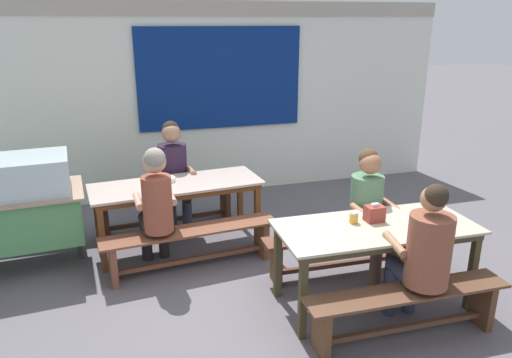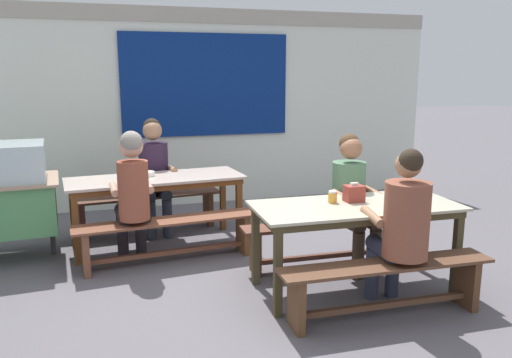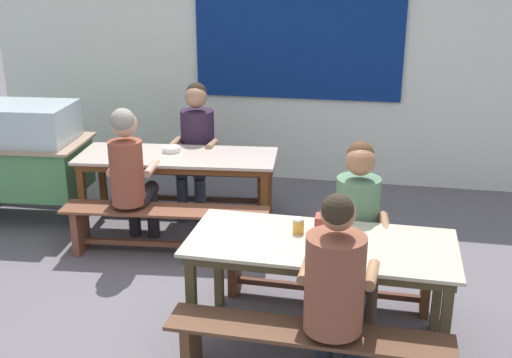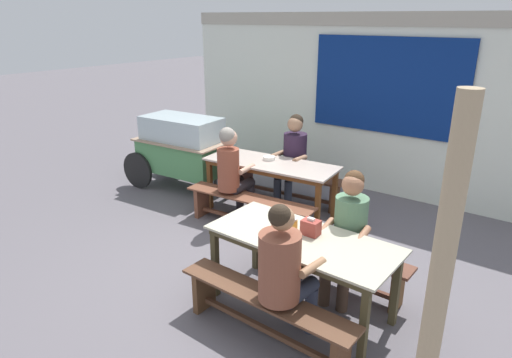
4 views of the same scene
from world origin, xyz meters
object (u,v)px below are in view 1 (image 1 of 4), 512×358
object	(u,v)px
person_left_back_turned	(156,202)
condiment_jar	(354,218)
dining_table_far	(177,190)
person_near_front	(424,251)
bench_far_back	(168,205)
bench_far_front	(191,243)
bench_near_back	(345,246)
food_cart	(4,206)
person_center_facing	(174,170)
bench_near_front	(406,307)
soup_bowl	(168,179)
tissue_box	(374,213)
person_right_near_table	(370,207)
dining_table_near	(376,233)

from	to	relation	value
person_left_back_turned	condiment_jar	bearing A→B (deg)	-32.87
dining_table_far	person_near_front	size ratio (longest dim) A/B	1.45
bench_far_back	bench_far_front	xyz separation A→B (m)	(0.10, -1.10, -0.01)
dining_table_far	bench_near_back	size ratio (longest dim) A/B	1.12
bench_near_back	food_cart	xyz separation A→B (m)	(-3.19, 1.07, 0.39)
person_center_facing	bench_near_front	bearing A→B (deg)	-62.02
soup_bowl	tissue_box	bearing A→B (deg)	-45.50
bench_near_back	person_center_facing	bearing A→B (deg)	132.60
person_near_front	person_center_facing	size ratio (longest dim) A/B	0.98
person_right_near_table	dining_table_far	bearing A→B (deg)	145.79
person_right_near_table	soup_bowl	size ratio (longest dim) A/B	7.53
bench_far_front	person_left_back_turned	bearing A→B (deg)	171.19
person_near_front	soup_bowl	bearing A→B (deg)	127.50
bench_far_front	person_right_near_table	world-z (taller)	person_right_near_table
bench_near_back	person_left_back_turned	bearing A→B (deg)	161.77
person_center_facing	person_right_near_table	distance (m)	2.34
bench_near_front	person_right_near_table	size ratio (longest dim) A/B	1.32
person_left_back_turned	dining_table_near	bearing A→B (deg)	-32.94
condiment_jar	food_cart	bearing A→B (deg)	153.39
person_near_front	bench_far_back	bearing A→B (deg)	121.86
dining_table_far	person_near_front	xyz separation A→B (m)	(1.61, -2.12, 0.05)
dining_table_far	bench_near_front	distance (m)	2.65
person_near_front	condiment_jar	xyz separation A→B (m)	(-0.29, 0.60, 0.08)
dining_table_far	person_near_front	world-z (taller)	person_near_front
bench_near_front	person_near_front	distance (m)	0.46
tissue_box	person_near_front	bearing A→B (deg)	-80.21
bench_near_back	person_right_near_table	size ratio (longest dim) A/B	1.32
person_near_front	person_left_back_turned	bearing A→B (deg)	139.10
person_left_back_turned	person_near_front	distance (m)	2.48
bench_near_back	tissue_box	distance (m)	0.70
dining_table_far	person_near_front	distance (m)	2.66
dining_table_far	person_center_facing	bearing A→B (deg)	85.49
person_left_back_turned	person_right_near_table	bearing A→B (deg)	-18.41
dining_table_near	bench_far_back	xyz separation A→B (m)	(-1.53, 2.18, -0.38)
person_left_back_turned	person_near_front	size ratio (longest dim) A/B	1.01
bench_far_front	bench_near_front	size ratio (longest dim) A/B	1.08
bench_far_back	person_right_near_table	distance (m)	2.47
food_cart	person_near_front	xyz separation A→B (m)	(3.31, -2.11, 0.03)
condiment_jar	person_center_facing	bearing A→B (deg)	122.26
condiment_jar	soup_bowl	bearing A→B (deg)	131.11
bench_near_back	food_cart	size ratio (longest dim) A/B	0.90
person_left_back_turned	dining_table_far	bearing A→B (deg)	62.07
tissue_box	person_left_back_turned	bearing A→B (deg)	149.68
bench_near_back	person_near_front	xyz separation A→B (m)	(0.12, -1.04, 0.42)
bench_near_back	bench_near_front	distance (m)	1.10
bench_far_back	person_center_facing	xyz separation A→B (m)	(0.09, -0.05, 0.45)
bench_far_front	person_center_facing	world-z (taller)	person_center_facing
bench_far_front	person_right_near_table	size ratio (longest dim) A/B	1.42
dining_table_far	bench_near_front	bearing A→B (deg)	-56.11
bench_near_back	person_near_front	bearing A→B (deg)	-83.63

